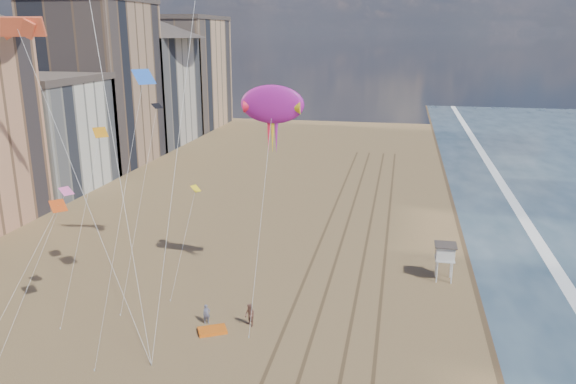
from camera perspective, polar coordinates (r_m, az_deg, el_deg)
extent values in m
plane|color=#42301E|center=(65.56, 21.24, -5.74)|extent=(260.00, 260.00, 0.00)
plane|color=white|center=(66.44, 24.82, -5.86)|extent=(260.00, 260.00, 0.00)
cube|color=brown|center=(55.87, 1.91, -8.36)|extent=(0.28, 120.00, 0.01)
cube|color=brown|center=(55.56, 4.38, -8.54)|extent=(0.28, 120.00, 0.01)
cube|color=brown|center=(55.33, 7.29, -8.74)|extent=(0.28, 120.00, 0.01)
cube|color=brown|center=(55.25, 9.59, -8.88)|extent=(0.28, 120.00, 0.01)
cube|color=silver|center=(91.98, -23.34, 5.22)|extent=(14.00, 18.00, 16.00)
cube|color=#473D38|center=(90.99, -23.92, 10.48)|extent=(14.28, 18.36, 1.00)
cube|color=tan|center=(106.87, -18.67, 10.24)|extent=(16.00, 20.00, 28.00)
cube|color=#BCB2A3|center=(124.59, -13.76, 9.91)|extent=(15.00, 22.00, 22.00)
cone|color=#473D38|center=(124.02, -14.17, 15.97)|extent=(34.22, 34.22, 4.40)
cube|color=tan|center=(144.76, -10.27, 11.66)|extent=(16.00, 24.00, 26.00)
cube|color=#473D38|center=(144.47, -10.55, 17.01)|extent=(16.32, 24.48, 1.00)
cylinder|color=silver|center=(55.58, 14.88, -7.91)|extent=(0.14, 0.14, 2.03)
cylinder|color=silver|center=(55.69, 16.28, -7.97)|extent=(0.14, 0.14, 2.03)
cylinder|color=silver|center=(56.82, 14.81, -7.37)|extent=(0.14, 0.14, 2.03)
cylinder|color=silver|center=(56.94, 16.18, -7.43)|extent=(0.14, 0.14, 2.03)
cube|color=silver|center=(55.80, 15.63, -6.55)|extent=(1.81, 1.81, 0.14)
cube|color=silver|center=(55.56, 15.68, -5.90)|extent=(1.69, 1.69, 1.24)
cube|color=#473D38|center=(55.30, 15.74, -5.20)|extent=(2.03, 2.03, 0.11)
cube|color=orange|center=(46.32, -7.69, -13.77)|extent=(2.61, 2.28, 0.25)
ellipsoid|color=#A3198E|center=(47.61, -1.61, 8.90)|extent=(4.95, 0.93, 2.94)
cone|color=red|center=(48.06, -3.68, 8.68)|extent=(1.33, 1.10, 1.10)
cone|color=yellow|center=(47.27, 0.50, 8.59)|extent=(1.33, 1.10, 1.10)
cylinder|color=silver|center=(45.65, -2.76, -3.19)|extent=(0.03, 0.03, 18.14)
imported|color=slate|center=(47.31, -8.28, -12.17)|extent=(0.71, 0.66, 1.63)
imported|color=brown|center=(46.44, -3.90, -12.39)|extent=(1.18, 1.15, 1.92)
cube|color=#F95D37|center=(47.98, -25.86, 14.87)|extent=(4.22, 1.43, 1.45)
plane|color=black|center=(55.61, -13.16, 8.52)|extent=(1.50, 1.51, 0.40)
plane|color=#D64814|center=(46.35, -22.31, -1.31)|extent=(1.90, 1.90, 0.67)
plane|color=blue|center=(43.11, -14.45, 11.28)|extent=(2.24, 2.26, 1.02)
plane|color=pink|center=(48.06, -21.61, 0.09)|extent=(1.46, 1.50, 0.48)
plane|color=yellow|center=(57.97, -9.36, 0.35)|extent=(1.23, 1.29, 0.56)
plane|color=orange|center=(50.13, -18.53, 5.77)|extent=(1.87, 1.85, 0.70)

